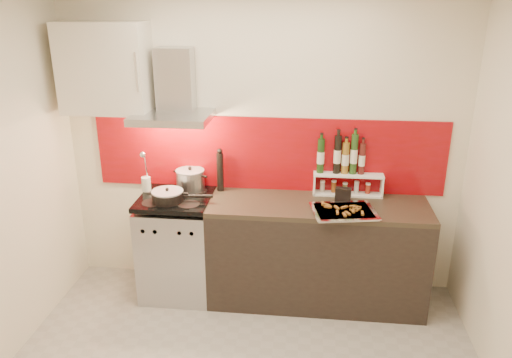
# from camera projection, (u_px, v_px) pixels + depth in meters

# --- Properties ---
(back_wall) EXTENTS (3.40, 0.02, 2.60)m
(back_wall) POSITION_uv_depth(u_px,v_px,m) (262.00, 144.00, 4.26)
(back_wall) COLOR silver
(back_wall) RESTS_ON ground
(backsplash) EXTENTS (3.00, 0.02, 0.64)m
(backsplash) POSITION_uv_depth(u_px,v_px,m) (267.00, 154.00, 4.28)
(backsplash) COLOR #8D0807
(backsplash) RESTS_ON back_wall
(range_stove) EXTENTS (0.60, 0.60, 0.91)m
(range_stove) POSITION_uv_depth(u_px,v_px,m) (178.00, 246.00, 4.35)
(range_stove) COLOR #B7B7BA
(range_stove) RESTS_ON ground
(counter) EXTENTS (1.80, 0.60, 0.90)m
(counter) POSITION_uv_depth(u_px,v_px,m) (316.00, 252.00, 4.23)
(counter) COLOR black
(counter) RESTS_ON ground
(range_hood) EXTENTS (0.62, 0.50, 0.61)m
(range_hood) POSITION_uv_depth(u_px,v_px,m) (174.00, 95.00, 4.03)
(range_hood) COLOR #B7B7BA
(range_hood) RESTS_ON back_wall
(upper_cabinet) EXTENTS (0.70, 0.35, 0.72)m
(upper_cabinet) POSITION_uv_depth(u_px,v_px,m) (105.00, 68.00, 4.00)
(upper_cabinet) COLOR beige
(upper_cabinet) RESTS_ON back_wall
(stock_pot) EXTENTS (0.25, 0.25, 0.21)m
(stock_pot) POSITION_uv_depth(u_px,v_px,m) (190.00, 180.00, 4.31)
(stock_pot) COLOR #B7B7BA
(stock_pot) RESTS_ON range_stove
(saute_pan) EXTENTS (0.50, 0.26, 0.12)m
(saute_pan) POSITION_uv_depth(u_px,v_px,m) (169.00, 196.00, 4.08)
(saute_pan) COLOR black
(saute_pan) RESTS_ON range_stove
(utensil_jar) EXTENTS (0.08, 0.12, 0.38)m
(utensil_jar) POSITION_uv_depth(u_px,v_px,m) (146.00, 180.00, 4.27)
(utensil_jar) COLOR silver
(utensil_jar) RESTS_ON range_stove
(pepper_mill) EXTENTS (0.06, 0.06, 0.38)m
(pepper_mill) POSITION_uv_depth(u_px,v_px,m) (220.00, 170.00, 4.29)
(pepper_mill) COLOR black
(pepper_mill) RESTS_ON counter
(step_shelf) EXTENTS (0.58, 0.16, 0.53)m
(step_shelf) POSITION_uv_depth(u_px,v_px,m) (345.00, 169.00, 4.19)
(step_shelf) COLOR white
(step_shelf) RESTS_ON counter
(caddy_box) EXTENTS (0.13, 0.07, 0.11)m
(caddy_box) POSITION_uv_depth(u_px,v_px,m) (343.00, 194.00, 4.10)
(caddy_box) COLOR black
(caddy_box) RESTS_ON counter
(baking_tray) EXTENTS (0.55, 0.46, 0.03)m
(baking_tray) POSITION_uv_depth(u_px,v_px,m) (344.00, 211.00, 3.89)
(baking_tray) COLOR silver
(baking_tray) RESTS_ON counter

